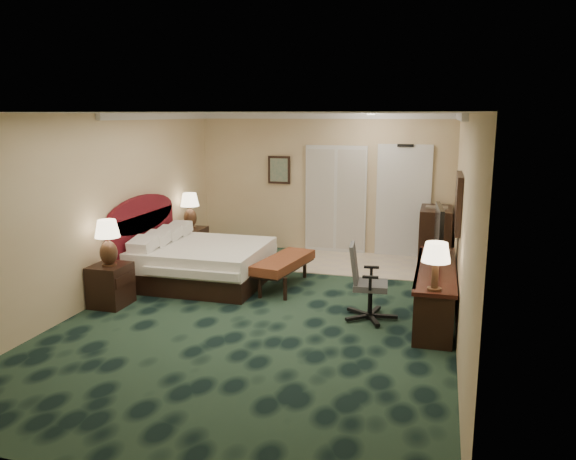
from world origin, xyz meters
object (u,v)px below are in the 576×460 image
(nightstand_near, at_px, (111,285))
(lamp_far, at_px, (190,210))
(lamp_near, at_px, (108,243))
(tv, at_px, (439,231))
(bed, at_px, (204,264))
(desk_chair, at_px, (371,282))
(bed_bench, at_px, (284,272))
(minibar, at_px, (435,237))
(desk, at_px, (435,292))
(nightstand_far, at_px, (192,244))

(nightstand_near, distance_m, lamp_far, 2.82)
(lamp_near, height_order, tv, tv)
(bed, height_order, desk_chair, desk_chair)
(bed_bench, bearing_deg, nightstand_near, -135.49)
(tv, distance_m, minibar, 2.13)
(desk, bearing_deg, lamp_far, 156.31)
(nightstand_far, xyz_separation_m, lamp_far, (-0.03, 0.05, 0.63))
(lamp_far, bearing_deg, minibar, 9.49)
(lamp_far, bearing_deg, tv, -16.33)
(bed, distance_m, bed_bench, 1.33)
(bed_bench, relative_size, desk_chair, 1.39)
(lamp_near, relative_size, lamp_far, 1.00)
(bed, height_order, desk, desk)
(bed, xyz_separation_m, nightstand_far, (-0.82, 1.30, -0.01))
(desk, bearing_deg, tv, 89.29)
(bed_bench, height_order, desk_chair, desk_chair)
(desk, distance_m, minibar, 2.72)
(nightstand_far, distance_m, desk_chair, 4.29)
(lamp_near, xyz_separation_m, desk, (4.44, 0.80, -0.58))
(lamp_near, height_order, minibar, lamp_near)
(lamp_near, height_order, desk, lamp_near)
(bed_bench, xyz_separation_m, tv, (2.33, -0.05, 0.81))
(tv, bearing_deg, nightstand_far, 159.44)
(bed, xyz_separation_m, bed_bench, (1.33, 0.08, -0.07))
(nightstand_near, bearing_deg, minibar, 38.32)
(nightstand_far, height_order, desk_chair, desk_chair)
(lamp_near, height_order, bed_bench, lamp_near)
(tv, bearing_deg, bed_bench, 173.98)
(nightstand_near, bearing_deg, bed_bench, 34.62)
(desk, bearing_deg, nightstand_near, -170.16)
(nightstand_near, bearing_deg, desk, 9.84)
(tv, height_order, desk_chair, tv)
(minibar, bearing_deg, nightstand_far, -169.83)
(nightstand_near, height_order, tv, tv)
(nightstand_far, distance_m, bed_bench, 2.47)
(bed, relative_size, nightstand_near, 3.28)
(lamp_far, relative_size, bed_bench, 0.46)
(nightstand_near, height_order, lamp_far, lamp_far)
(lamp_near, xyz_separation_m, minibar, (4.39, 3.52, -0.40))
(bed_bench, height_order, desk, desk)
(nightstand_far, distance_m, desk, 4.86)
(lamp_near, xyz_separation_m, desk_chair, (3.62, 0.47, -0.42))
(nightstand_near, bearing_deg, lamp_near, -52.16)
(lamp_far, distance_m, desk_chair, 4.35)
(desk, height_order, tv, tv)
(lamp_near, bearing_deg, tv, 18.13)
(minibar, bearing_deg, lamp_near, -141.30)
(nightstand_far, xyz_separation_m, desk_chair, (3.64, -2.26, 0.21))
(lamp_near, relative_size, desk, 0.28)
(tv, bearing_deg, lamp_near, -166.57)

